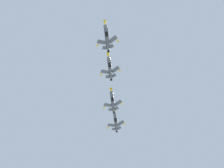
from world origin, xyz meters
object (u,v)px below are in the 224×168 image
object	(u,v)px
fighter_jet_right_wing	(112,101)
fighter_jet_lead	(107,37)
fighter_jet_left_wing	(110,67)
fighter_jet_left_outer	(116,121)

from	to	relation	value
fighter_jet_right_wing	fighter_jet_lead	bearing A→B (deg)	91.53
fighter_jet_lead	fighter_jet_right_wing	world-z (taller)	fighter_jet_right_wing
fighter_jet_left_wing	fighter_jet_right_wing	size ratio (longest dim) A/B	1.00
fighter_jet_left_wing	fighter_jet_left_outer	size ratio (longest dim) A/B	1.00
fighter_jet_left_wing	fighter_jet_left_outer	distance (m)	36.61
fighter_jet_lead	fighter_jet_left_outer	distance (m)	56.24
fighter_jet_right_wing	fighter_jet_left_outer	xyz separation A→B (m)	(-0.25, 18.55, 4.66)
fighter_jet_left_wing	fighter_jet_left_outer	xyz separation A→B (m)	(-0.82, 36.60, 0.60)
fighter_jet_left_wing	fighter_jet_right_wing	distance (m)	18.51
fighter_jet_lead	fighter_jet_left_outer	size ratio (longest dim) A/B	1.00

